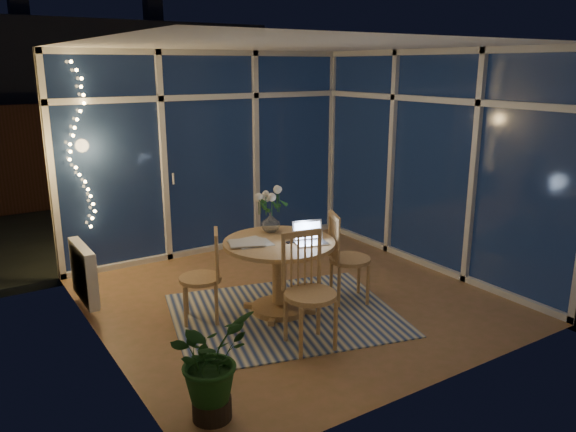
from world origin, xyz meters
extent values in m
plane|color=olive|center=(0.00, 0.00, 0.00)|extent=(4.00, 4.00, 0.00)
plane|color=white|center=(0.00, 0.00, 2.60)|extent=(4.00, 4.00, 0.00)
cube|color=beige|center=(0.00, 2.00, 1.30)|extent=(4.00, 0.04, 2.60)
cube|color=beige|center=(0.00, -2.00, 1.30)|extent=(4.00, 0.04, 2.60)
cube|color=beige|center=(-2.00, 0.00, 1.30)|extent=(0.04, 4.00, 2.60)
cube|color=beige|center=(2.00, 0.00, 1.30)|extent=(0.04, 4.00, 2.60)
cube|color=silver|center=(0.00, 1.96, 1.30)|extent=(4.00, 0.10, 2.60)
cube|color=silver|center=(1.96, 0.00, 1.30)|extent=(0.10, 4.00, 2.60)
cube|color=silver|center=(-1.94, 0.90, 0.40)|extent=(0.10, 0.70, 0.58)
cube|color=black|center=(0.50, 5.00, -0.06)|extent=(12.00, 6.00, 0.10)
cube|color=#382114|center=(0.00, 5.50, 0.90)|extent=(11.00, 0.08, 1.80)
cube|color=#32353C|center=(0.30, 8.50, 2.20)|extent=(7.00, 3.00, 2.20)
sphere|color=black|center=(-0.80, 3.40, 0.45)|extent=(0.90, 0.90, 0.90)
cube|color=beige|center=(-0.31, -0.31, 0.01)|extent=(2.53, 2.22, 0.01)
cylinder|color=#AA7B4C|center=(-0.31, -0.21, 0.37)|extent=(1.34, 1.34, 0.75)
cube|color=#AA7B4C|center=(-1.06, 0.03, 0.46)|extent=(0.57, 0.57, 0.92)
cube|color=#AA7B4C|center=(0.45, -0.37, 0.49)|extent=(0.59, 0.59, 0.98)
cube|color=#AA7B4C|center=(-0.47, -0.97, 0.52)|extent=(0.55, 0.55, 1.04)
imported|color=silver|center=(-0.22, 0.11, 0.85)|extent=(0.25, 0.25, 0.21)
imported|color=silver|center=(0.03, -0.21, 0.77)|extent=(0.19, 0.19, 0.04)
cube|color=silver|center=(-0.60, -0.11, 0.76)|extent=(0.36, 0.30, 0.02)
cube|color=black|center=(-0.23, -0.31, 0.75)|extent=(0.11, 0.06, 0.01)
imported|color=#184518|center=(-1.65, -1.45, 0.38)|extent=(0.69, 0.65, 0.76)
camera|label=1|loc=(-3.08, -4.65, 2.41)|focal=35.00mm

